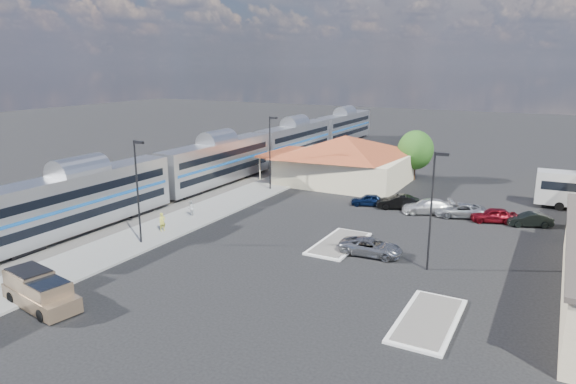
% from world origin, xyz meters
% --- Properties ---
extents(ground, '(280.00, 280.00, 0.00)m').
position_xyz_m(ground, '(0.00, 0.00, 0.00)').
color(ground, black).
rests_on(ground, ground).
extents(railbed, '(16.00, 100.00, 0.12)m').
position_xyz_m(railbed, '(-21.00, 8.00, 0.06)').
color(railbed, '#4C4944').
rests_on(railbed, ground).
extents(platform, '(5.50, 92.00, 0.18)m').
position_xyz_m(platform, '(-12.00, 6.00, 0.09)').
color(platform, gray).
rests_on(platform, ground).
extents(passenger_train, '(3.00, 104.00, 5.55)m').
position_xyz_m(passenger_train, '(-18.00, 15.02, 2.87)').
color(passenger_train, silver).
rests_on(passenger_train, ground).
extents(freight_cars, '(2.80, 46.00, 4.00)m').
position_xyz_m(freight_cars, '(-24.00, 3.48, 1.93)').
color(freight_cars, black).
rests_on(freight_cars, ground).
extents(station_depot, '(18.35, 12.24, 6.20)m').
position_xyz_m(station_depot, '(-4.56, 24.00, 3.13)').
color(station_depot, beige).
rests_on(station_depot, ground).
extents(traffic_island_south, '(3.30, 7.50, 0.21)m').
position_xyz_m(traffic_island_south, '(4.00, 2.00, 0.10)').
color(traffic_island_south, silver).
rests_on(traffic_island_south, ground).
extents(traffic_island_north, '(3.30, 7.50, 0.21)m').
position_xyz_m(traffic_island_north, '(14.00, -8.00, 0.10)').
color(traffic_island_north, silver).
rests_on(traffic_island_north, ground).
extents(lamp_plat_s, '(1.08, 0.25, 9.00)m').
position_xyz_m(lamp_plat_s, '(-10.90, -6.00, 5.34)').
color(lamp_plat_s, black).
rests_on(lamp_plat_s, ground).
extents(lamp_plat_n, '(1.08, 0.25, 9.00)m').
position_xyz_m(lamp_plat_n, '(-10.90, 16.00, 5.34)').
color(lamp_plat_n, black).
rests_on(lamp_plat_n, ground).
extents(lamp_lot, '(1.08, 0.25, 9.00)m').
position_xyz_m(lamp_lot, '(12.10, 0.00, 5.34)').
color(lamp_lot, black).
rests_on(lamp_lot, ground).
extents(tree_depot, '(4.71, 4.71, 6.63)m').
position_xyz_m(tree_depot, '(3.00, 30.00, 4.02)').
color(tree_depot, '#382314').
rests_on(tree_depot, ground).
extents(pickup_truck, '(6.33, 3.19, 2.09)m').
position_xyz_m(pickup_truck, '(-8.23, -17.72, 0.99)').
color(pickup_truck, '#9D7F60').
rests_on(pickup_truck, ground).
extents(suv, '(5.21, 2.68, 1.41)m').
position_xyz_m(suv, '(7.24, 0.86, 0.70)').
color(suv, gray).
rests_on(suv, ground).
extents(person_a, '(0.60, 0.73, 1.73)m').
position_xyz_m(person_a, '(-11.42, -2.80, 1.04)').
color(person_a, '#D1CD41').
rests_on(person_a, platform).
extents(person_b, '(0.76, 0.89, 1.60)m').
position_xyz_m(person_b, '(-12.25, 2.24, 0.98)').
color(person_b, silver).
rests_on(person_b, platform).
extents(parked_car_a, '(4.08, 2.71, 1.29)m').
position_xyz_m(parked_car_a, '(1.98, 14.98, 0.65)').
color(parked_car_a, '#0C1A3C').
rests_on(parked_car_a, ground).
extents(parked_car_b, '(4.81, 3.16, 1.50)m').
position_xyz_m(parked_car_b, '(5.18, 15.28, 0.75)').
color(parked_car_b, black).
rests_on(parked_car_b, ground).
extents(parked_car_c, '(5.56, 4.16, 1.50)m').
position_xyz_m(parked_car_c, '(8.38, 14.98, 0.75)').
color(parked_car_c, silver).
rests_on(parked_car_c, ground).
extents(parked_car_d, '(5.59, 3.94, 1.42)m').
position_xyz_m(parked_car_d, '(11.58, 15.28, 0.71)').
color(parked_car_d, '#94979C').
rests_on(parked_car_d, ground).
extents(parked_car_e, '(4.59, 2.99, 1.45)m').
position_xyz_m(parked_car_e, '(14.78, 14.98, 0.73)').
color(parked_car_e, maroon).
rests_on(parked_car_e, ground).
extents(parked_car_f, '(4.32, 2.82, 1.35)m').
position_xyz_m(parked_car_f, '(17.98, 15.28, 0.67)').
color(parked_car_f, black).
rests_on(parked_car_f, ground).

